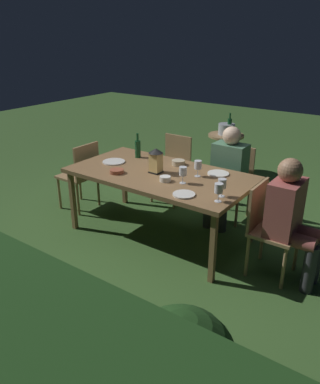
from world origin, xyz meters
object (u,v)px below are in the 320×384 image
at_px(wine_glass_d, 183,172).
at_px(bowl_bread, 178,162).
at_px(chair_side_left_b, 173,165).
at_px(plate_b, 218,174).
at_px(wine_glass_b, 219,189).
at_px(person_in_green, 227,172).
at_px(green_bottle_on_table, 138,148).
at_px(plate_a, 184,194).
at_px(chair_head_near, 268,225).
at_px(chair_side_left_a, 233,179).
at_px(bowl_salad, 117,171).
at_px(plate_c, 114,162).
at_px(lantern_centerpiece, 156,159).
at_px(potted_plant_by_hedge, 181,367).
at_px(wine_glass_a, 198,166).
at_px(wine_glass_c, 222,184).
at_px(bowl_olives, 165,179).
at_px(side_table, 225,147).
at_px(dining_table, 160,177).
at_px(potted_plant_corner, 93,325).
at_px(person_in_rust, 291,216).
at_px(chair_head_far, 81,173).
at_px(ice_bucket, 227,128).

relative_size(wine_glass_d, bowl_bread, 1.16).
xyz_separation_m(chair_side_left_b, plate_b, (-0.96, 0.60, 0.27)).
bearing_deg(wine_glass_b, person_in_green, -68.09).
bearing_deg(green_bottle_on_table, plate_a, 148.21).
relative_size(green_bottle_on_table, plate_a, 1.40).
distance_m(chair_head_near, chair_side_left_a, 1.20).
relative_size(person_in_green, wine_glass_b, 6.80).
xyz_separation_m(plate_a, bowl_salad, (0.89, -0.09, 0.01)).
bearing_deg(plate_c, lantern_centerpiece, -179.69).
distance_m(chair_side_left_b, wine_glass_d, 1.36).
bearing_deg(potted_plant_by_hedge, person_in_green, -68.64).
height_order(wine_glass_a, wine_glass_c, same).
bearing_deg(chair_head_near, person_in_green, -42.54).
bearing_deg(bowl_olives, wine_glass_d, -162.30).
bearing_deg(side_table, plate_a, 108.47).
bearing_deg(bowl_olives, dining_table, -43.04).
xyz_separation_m(person_in_green, wine_glass_d, (0.07, 0.84, 0.22)).
height_order(chair_side_left_b, plate_b, chair_side_left_b).
distance_m(bowl_bread, potted_plant_corner, 2.29).
xyz_separation_m(side_table, potted_plant_by_hedge, (-1.79, 4.13, 0.05)).
relative_size(person_in_rust, chair_head_far, 1.32).
xyz_separation_m(wine_glass_b, plate_a, (0.32, 0.05, -0.11)).
bearing_deg(potted_plant_by_hedge, bowl_bread, -56.68).
bearing_deg(side_table, chair_head_near, 124.28).
height_order(chair_side_left_b, wine_glass_a, wine_glass_a).
xyz_separation_m(dining_table, plate_c, (0.63, 0.03, 0.06)).
bearing_deg(wine_glass_b, potted_plant_by_hedge, 110.97).
bearing_deg(potted_plant_corner, green_bottle_on_table, -58.39).
distance_m(chair_side_left_a, plate_b, 0.66).
xyz_separation_m(dining_table, person_in_green, (-0.43, -0.72, -0.06)).
xyz_separation_m(wine_glass_a, wine_glass_d, (0.02, 0.25, 0.00)).
xyz_separation_m(wine_glass_d, bowl_salad, (0.72, 0.16, -0.10)).
relative_size(wine_glass_a, potted_plant_by_hedge, 0.21).
relative_size(dining_table, chair_head_near, 2.22).
height_order(plate_a, ice_bucket, ice_bucket).
height_order(plate_a, bowl_bread, bowl_bread).
distance_m(wine_glass_c, plate_a, 0.36).
xyz_separation_m(side_table, potted_plant_corner, (-1.13, 4.13, -0.01)).
height_order(bowl_salad, ice_bucket, ice_bucket).
height_order(green_bottle_on_table, potted_plant_corner, green_bottle_on_table).
bearing_deg(plate_c, plate_a, 163.53).
bearing_deg(person_in_rust, dining_table, -0.00).
relative_size(lantern_centerpiece, potted_plant_corner, 0.38).
height_order(green_bottle_on_table, wine_glass_c, green_bottle_on_table).
xyz_separation_m(wine_glass_c, potted_plant_corner, (0.06, 1.61, -0.45)).
xyz_separation_m(chair_head_far, plate_a, (-1.74, 0.37, 0.27)).
distance_m(chair_side_left_b, plate_c, 0.99).
bearing_deg(wine_glass_c, wine_glass_a, -36.78).
distance_m(wine_glass_d, plate_c, 1.00).
bearing_deg(chair_side_left_a, wine_glass_a, 86.10).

